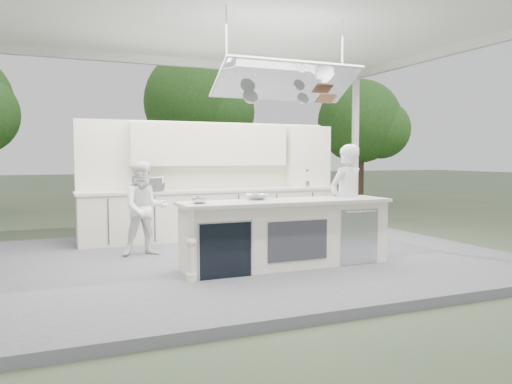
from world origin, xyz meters
name	(u,v)px	position (x,y,z in m)	size (l,w,h in m)	color
ground	(250,263)	(0.00, 0.00, 0.00)	(90.00, 90.00, 0.00)	#445037
stage_deck	(250,259)	(0.00, 0.00, 0.06)	(8.00, 6.00, 0.12)	slate
tent	(250,25)	(0.00, -0.01, 3.71)	(8.20, 6.20, 3.86)	white
demo_island	(285,233)	(0.18, -0.91, 0.60)	(3.10, 0.79, 0.95)	white
back_counter	(213,213)	(0.00, 1.90, 0.60)	(5.08, 0.72, 0.95)	white
back_wall_unit	(231,163)	(0.44, 2.11, 1.57)	(5.05, 0.48, 2.25)	white
tree_cluster	(136,109)	(-0.16, 9.77, 3.29)	(19.55, 9.40, 5.85)	#483124
head_chef	(346,201)	(1.33, -0.70, 1.00)	(0.64, 0.42, 1.76)	white
sous_chef	(145,209)	(-1.53, 0.67, 0.87)	(0.73, 0.57, 1.49)	white
toaster_oven	(148,184)	(-1.28, 1.70, 1.20)	(0.49, 0.33, 0.27)	silver
bowl_large	(257,197)	(-0.16, -0.65, 1.11)	(0.34, 0.34, 0.08)	silver
bowl_small	(199,201)	(-1.10, -0.93, 1.10)	(0.22, 0.22, 0.07)	#B8BBBF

